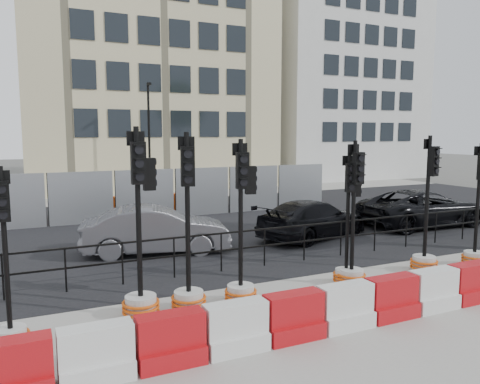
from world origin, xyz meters
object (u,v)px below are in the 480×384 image
traffic_signal_d (241,266)px  car_c (313,219)px  traffic_signal_a (9,313)px  traffic_signal_h (476,242)px

traffic_signal_d → car_c: (4.69, 4.50, -0.16)m
traffic_signal_d → traffic_signal_a: bearing=-168.1°
traffic_signal_d → car_c: size_ratio=0.71×
traffic_signal_d → traffic_signal_h: size_ratio=1.04×
traffic_signal_d → traffic_signal_h: traffic_signal_d is taller
traffic_signal_a → car_c: (8.83, 4.75, 0.02)m
traffic_signal_d → traffic_signal_h: (6.59, -0.08, -0.13)m
traffic_signal_h → car_c: bearing=131.8°
traffic_signal_a → car_c: bearing=25.7°
traffic_signal_a → traffic_signal_d: bearing=0.9°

